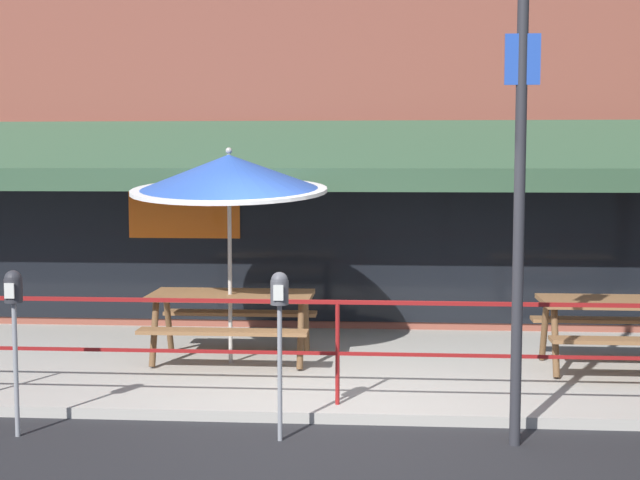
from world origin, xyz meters
TOP-DOWN VIEW (x-y plane):
  - ground_plane at (0.00, 0.00)m, footprint 120.00×120.00m
  - patio_deck at (0.00, 2.00)m, footprint 15.00×4.00m
  - restaurant_building at (0.00, 4.23)m, footprint 15.00×1.60m
  - patio_railing at (0.00, 0.30)m, footprint 13.84×0.04m
  - picnic_table_left at (-1.27, 2.00)m, footprint 1.80×1.42m
  - picnic_table_centre at (2.99, 1.84)m, footprint 1.80×1.42m
  - patio_umbrella_left at (-1.27, 1.90)m, footprint 2.14×2.14m
  - parking_meter_near at (-2.67, -0.54)m, footprint 0.15×0.16m
  - parking_meter_far at (-0.44, -0.48)m, footprint 0.15×0.16m
  - street_sign_pole at (1.50, -0.45)m, footprint 0.28×0.09m

SIDE VIEW (x-z plane):
  - ground_plane at x=0.00m, z-range 0.00..0.00m
  - patio_deck at x=0.00m, z-range 0.00..0.10m
  - picnic_table_left at x=-1.27m, z-range 0.33..1.08m
  - picnic_table_centre at x=2.99m, z-range 0.33..1.08m
  - patio_railing at x=0.00m, z-range 0.32..1.28m
  - parking_meter_near at x=-2.67m, z-range 0.44..1.86m
  - parking_meter_far at x=-0.44m, z-range 0.44..1.86m
  - patio_umbrella_left at x=-1.27m, z-range 0.98..3.38m
  - street_sign_pole at x=1.50m, z-range 0.06..4.41m
  - restaurant_building at x=0.00m, z-range -0.03..8.42m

